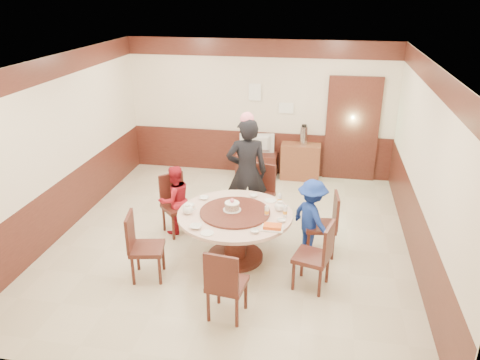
% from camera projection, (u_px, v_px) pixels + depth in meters
% --- Properties ---
extents(room, '(6.00, 6.04, 2.84)m').
position_uv_depth(room, '(232.00, 177.00, 7.10)').
color(room, beige).
rests_on(room, ground).
extents(banquet_table, '(1.65, 1.65, 0.78)m').
position_uv_depth(banquet_table, '(235.00, 226.00, 6.78)').
color(banquet_table, '#461D16').
rests_on(banquet_table, ground).
extents(chair_0, '(0.49, 0.48, 0.97)m').
position_uv_depth(chair_0, '(321.00, 235.00, 7.02)').
color(chair_0, '#461D16').
rests_on(chair_0, ground).
extents(chair_1, '(0.53, 0.54, 0.97)m').
position_uv_depth(chair_1, '(260.00, 204.00, 8.02)').
color(chair_1, '#461D16').
rests_on(chair_1, ground).
extents(chair_2, '(0.62, 0.62, 0.97)m').
position_uv_depth(chair_2, '(178.00, 215.00, 7.63)').
color(chair_2, '#461D16').
rests_on(chair_2, ground).
extents(chair_3, '(0.53, 0.52, 0.97)m').
position_uv_depth(chair_3, '(146.00, 258.00, 6.43)').
color(chair_3, '#461D16').
rests_on(chair_3, ground).
extents(chair_4, '(0.49, 0.50, 0.97)m').
position_uv_depth(chair_4, '(227.00, 295.00, 5.66)').
color(chair_4, '#461D16').
rests_on(chair_4, ground).
extents(chair_5, '(0.55, 0.54, 0.97)m').
position_uv_depth(chair_5, '(313.00, 267.00, 6.22)').
color(chair_5, '#461D16').
rests_on(chair_5, ground).
extents(person_standing, '(0.77, 0.60, 1.85)m').
position_uv_depth(person_standing, '(247.00, 173.00, 7.67)').
color(person_standing, black).
rests_on(person_standing, ground).
extents(person_red, '(0.71, 0.70, 1.15)m').
position_uv_depth(person_red, '(175.00, 200.00, 7.53)').
color(person_red, '#A91623').
rests_on(person_red, ground).
extents(person_blue, '(0.84, 0.87, 1.20)m').
position_uv_depth(person_blue, '(312.00, 218.00, 6.89)').
color(person_blue, navy).
rests_on(person_blue, ground).
extents(birthday_cake, '(0.26, 0.26, 0.18)m').
position_uv_depth(birthday_cake, '(232.00, 206.00, 6.70)').
color(birthday_cake, white).
rests_on(birthday_cake, banquet_table).
extents(teapot_left, '(0.17, 0.15, 0.13)m').
position_uv_depth(teapot_left, '(188.00, 210.00, 6.66)').
color(teapot_left, white).
rests_on(teapot_left, banquet_table).
extents(teapot_right, '(0.17, 0.15, 0.13)m').
position_uv_depth(teapot_right, '(280.00, 207.00, 6.76)').
color(teapot_right, white).
rests_on(teapot_right, banquet_table).
extents(bowl_0, '(0.14, 0.14, 0.04)m').
position_uv_depth(bowl_0, '(204.00, 198.00, 7.13)').
color(bowl_0, white).
rests_on(bowl_0, banquet_table).
extents(bowl_1, '(0.12, 0.12, 0.04)m').
position_uv_depth(bowl_1, '(255.00, 231.00, 6.17)').
color(bowl_1, white).
rests_on(bowl_1, banquet_table).
extents(bowl_2, '(0.16, 0.16, 0.04)m').
position_uv_depth(bowl_2, '(196.00, 227.00, 6.28)').
color(bowl_2, white).
rests_on(bowl_2, banquet_table).
extents(bowl_3, '(0.12, 0.12, 0.04)m').
position_uv_depth(bowl_3, '(282.00, 220.00, 6.45)').
color(bowl_3, white).
rests_on(bowl_3, banquet_table).
extents(bowl_4, '(0.15, 0.15, 0.04)m').
position_uv_depth(bowl_4, '(189.00, 206.00, 6.88)').
color(bowl_4, white).
rests_on(bowl_4, banquet_table).
extents(bowl_5, '(0.13, 0.13, 0.04)m').
position_uv_depth(bowl_5, '(254.00, 196.00, 7.21)').
color(bowl_5, white).
rests_on(bowl_5, banquet_table).
extents(saucer_near, '(0.18, 0.18, 0.01)m').
position_uv_depth(saucer_near, '(207.00, 233.00, 6.15)').
color(saucer_near, white).
rests_on(saucer_near, banquet_table).
extents(saucer_far, '(0.18, 0.18, 0.01)m').
position_uv_depth(saucer_far, '(270.00, 200.00, 7.08)').
color(saucer_far, white).
rests_on(saucer_far, banquet_table).
extents(shrimp_platter, '(0.30, 0.20, 0.06)m').
position_uv_depth(shrimp_platter, '(272.00, 227.00, 6.25)').
color(shrimp_platter, white).
rests_on(shrimp_platter, banquet_table).
extents(bottle_0, '(0.06, 0.06, 0.16)m').
position_uv_depth(bottle_0, '(267.00, 211.00, 6.57)').
color(bottle_0, white).
rests_on(bottle_0, banquet_table).
extents(bottle_1, '(0.06, 0.06, 0.16)m').
position_uv_depth(bottle_1, '(285.00, 212.00, 6.57)').
color(bottle_1, white).
rests_on(bottle_1, banquet_table).
extents(bottle_2, '(0.06, 0.06, 0.16)m').
position_uv_depth(bottle_2, '(279.00, 199.00, 6.94)').
color(bottle_2, white).
rests_on(bottle_2, banquet_table).
extents(tv_stand, '(0.85, 0.45, 0.50)m').
position_uv_depth(tv_stand, '(257.00, 165.00, 9.91)').
color(tv_stand, '#461D16').
rests_on(tv_stand, ground).
extents(television, '(0.73, 0.20, 0.42)m').
position_uv_depth(television, '(257.00, 144.00, 9.73)').
color(television, gray).
rests_on(television, tv_stand).
extents(side_cabinet, '(0.80, 0.40, 0.75)m').
position_uv_depth(side_cabinet, '(300.00, 161.00, 9.73)').
color(side_cabinet, brown).
rests_on(side_cabinet, ground).
extents(thermos, '(0.15, 0.15, 0.38)m').
position_uv_depth(thermos, '(304.00, 136.00, 9.51)').
color(thermos, silver).
rests_on(thermos, side_cabinet).
extents(notice_left, '(0.25, 0.00, 0.35)m').
position_uv_depth(notice_left, '(255.00, 92.00, 9.53)').
color(notice_left, white).
rests_on(notice_left, room).
extents(notice_right, '(0.30, 0.00, 0.22)m').
position_uv_depth(notice_right, '(286.00, 108.00, 9.54)').
color(notice_right, white).
rests_on(notice_right, room).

